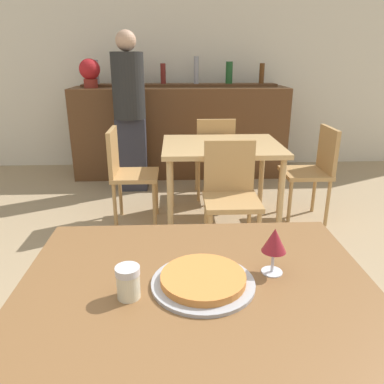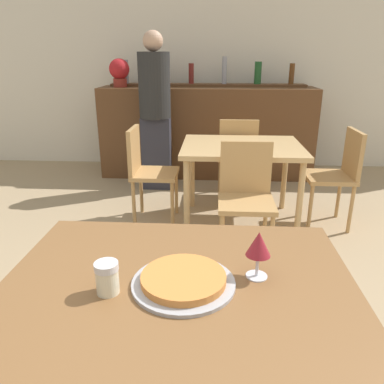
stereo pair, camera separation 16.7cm
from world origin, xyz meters
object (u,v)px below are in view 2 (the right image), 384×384
at_px(chair_far_side_right, 338,171).
at_px(person_standing, 155,107).
at_px(chair_far_side_front, 246,192).
at_px(wine_glass, 259,245).
at_px(chair_far_side_back, 237,153).
at_px(potted_plant, 119,71).
at_px(cheese_shaker, 107,278).
at_px(pizza_tray, 183,280).
at_px(chair_far_side_left, 147,167).

bearing_deg(chair_far_side_right, person_standing, -117.78).
height_order(chair_far_side_front, wine_glass, wine_glass).
height_order(chair_far_side_back, chair_far_side_right, same).
xyz_separation_m(chair_far_side_front, potted_plant, (-1.39, 2.03, 0.77)).
xyz_separation_m(person_standing, potted_plant, (-0.50, 0.53, 0.35)).
bearing_deg(cheese_shaker, wine_glass, 14.07).
bearing_deg(person_standing, cheese_shaker, -83.74).
height_order(pizza_tray, potted_plant, potted_plant).
distance_m(cheese_shaker, potted_plant, 3.80).
bearing_deg(potted_plant, person_standing, -46.65).
bearing_deg(cheese_shaker, chair_far_side_left, 97.49).
distance_m(chair_far_side_left, cheese_shaker, 2.28).
bearing_deg(person_standing, wine_glass, -75.21).
xyz_separation_m(cheese_shaker, wine_glass, (0.46, 0.11, 0.06)).
relative_size(chair_far_side_back, person_standing, 0.51).
relative_size(chair_far_side_right, pizza_tray, 2.65).
relative_size(pizza_tray, wine_glass, 2.04).
relative_size(chair_far_side_front, chair_far_side_back, 1.00).
bearing_deg(person_standing, chair_far_side_left, -86.79).
distance_m(pizza_tray, wine_glass, 0.26).
distance_m(chair_far_side_front, wine_glass, 1.58).
height_order(chair_far_side_left, wine_glass, wine_glass).
bearing_deg(chair_far_side_back, chair_far_side_left, 35.28).
bearing_deg(chair_far_side_left, wine_glass, -160.55).
bearing_deg(person_standing, pizza_tray, -79.59).
distance_m(chair_far_side_front, cheese_shaker, 1.76).
xyz_separation_m(chair_far_side_left, potted_plant, (-0.55, 1.44, 0.77)).
height_order(chair_far_side_left, person_standing, person_standing).
bearing_deg(chair_far_side_left, potted_plant, 20.95).
bearing_deg(wine_glass, chair_far_side_front, 86.68).
relative_size(wine_glass, potted_plant, 0.48).
height_order(chair_far_side_left, pizza_tray, chair_far_side_left).
distance_m(pizza_tray, person_standing, 3.15).
distance_m(chair_far_side_right, wine_glass, 2.35).
relative_size(chair_far_side_left, cheese_shaker, 8.53).
xyz_separation_m(chair_far_side_right, pizza_tray, (-1.16, -2.18, 0.28)).
distance_m(cheese_shaker, person_standing, 3.17).
bearing_deg(wine_glass, chair_far_side_back, 88.13).
bearing_deg(chair_far_side_back, person_standing, -19.62).
distance_m(chair_far_side_left, chair_far_side_right, 1.68).
bearing_deg(wine_glass, cheese_shaker, -165.93).
xyz_separation_m(chair_far_side_back, chair_far_side_right, (0.84, -0.59, 0.00)).
bearing_deg(person_standing, potted_plant, 133.35).
height_order(chair_far_side_front, potted_plant, potted_plant).
relative_size(pizza_tray, person_standing, 0.19).
bearing_deg(wine_glass, chair_far_side_right, 66.41).
distance_m(chair_far_side_front, person_standing, 1.79).
xyz_separation_m(chair_far_side_front, pizza_tray, (-0.32, -1.59, 0.28)).
relative_size(chair_far_side_front, cheese_shaker, 8.53).
relative_size(chair_far_side_right, wine_glass, 5.41).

